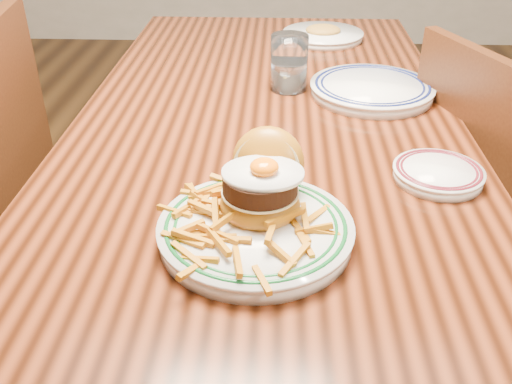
{
  "coord_description": "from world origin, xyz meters",
  "views": [
    {
      "loc": [
        0.03,
        -1.2,
        1.27
      ],
      "look_at": [
        -0.01,
        -0.45,
        0.81
      ],
      "focal_mm": 40.0,
      "sensor_mm": 36.0,
      "label": 1
    }
  ],
  "objects_px": {
    "table": "(268,145)",
    "main_plate": "(258,212)",
    "side_plate": "(438,173)",
    "chair_right": "(494,215)"
  },
  "relations": [
    {
      "from": "table",
      "to": "main_plate",
      "type": "distance_m",
      "value": 0.49
    },
    {
      "from": "main_plate",
      "to": "side_plate",
      "type": "height_order",
      "value": "main_plate"
    },
    {
      "from": "chair_right",
      "to": "side_plate",
      "type": "bearing_deg",
      "value": 28.19
    },
    {
      "from": "side_plate",
      "to": "table",
      "type": "bearing_deg",
      "value": 141.62
    },
    {
      "from": "chair_right",
      "to": "side_plate",
      "type": "xyz_separation_m",
      "value": [
        -0.25,
        -0.29,
        0.28
      ]
    },
    {
      "from": "side_plate",
      "to": "main_plate",
      "type": "bearing_deg",
      "value": -145.32
    },
    {
      "from": "table",
      "to": "main_plate",
      "type": "xyz_separation_m",
      "value": [
        -0.0,
        -0.47,
        0.13
      ]
    },
    {
      "from": "table",
      "to": "main_plate",
      "type": "height_order",
      "value": "main_plate"
    },
    {
      "from": "table",
      "to": "side_plate",
      "type": "distance_m",
      "value": 0.44
    },
    {
      "from": "table",
      "to": "side_plate",
      "type": "bearing_deg",
      "value": -43.49
    }
  ]
}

